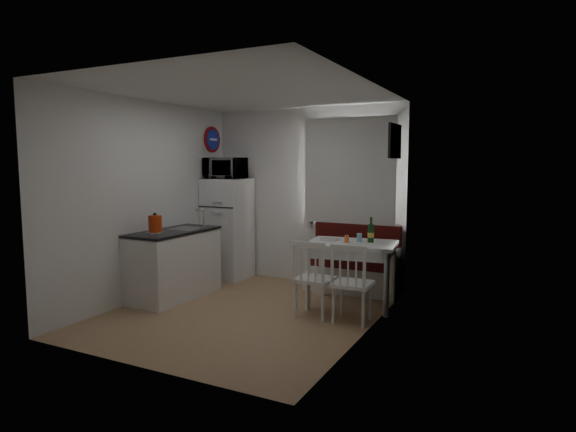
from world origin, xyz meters
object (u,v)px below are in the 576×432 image
object	(u,v)px
kettle	(155,224)
wine_bottle	(371,230)
bench	(353,269)
chair_left	(312,270)
chair_right	(350,275)
fridge	(228,229)
dining_table	(352,249)
microwave	(225,168)
kitchen_counter	(174,263)

from	to	relation	value
kettle	wine_bottle	xyz separation A→B (m)	(2.40, 1.18, -0.07)
bench	chair_left	distance (m)	1.36
bench	wine_bottle	size ratio (longest dim) A/B	4.14
chair_right	fridge	xyz separation A→B (m)	(-2.43, 1.23, 0.22)
chair_right	wine_bottle	world-z (taller)	wine_bottle
chair_right	fridge	world-z (taller)	fridge
dining_table	kettle	xyz separation A→B (m)	(-2.19, -1.08, 0.31)
microwave	wine_bottle	world-z (taller)	microwave
dining_table	microwave	world-z (taller)	microwave
fridge	microwave	distance (m)	0.94
kettle	wine_bottle	bearing A→B (deg)	26.15
chair_right	microwave	distance (m)	2.94
kitchen_counter	chair_left	bearing A→B (deg)	0.41
bench	chair_left	size ratio (longest dim) A/B	2.68
kitchen_counter	wine_bottle	distance (m)	2.62
dining_table	chair_right	xyz separation A→B (m)	(0.21, -0.66, -0.16)
fridge	kettle	world-z (taller)	fridge
kitchen_counter	dining_table	bearing A→B (deg)	16.83
chair_right	microwave	size ratio (longest dim) A/B	0.83
microwave	wine_bottle	distance (m)	2.57
kitchen_counter	kettle	xyz separation A→B (m)	(0.05, -0.40, 0.58)
dining_table	chair_right	bearing A→B (deg)	-80.14
fridge	kettle	bearing A→B (deg)	-88.96
kitchen_counter	chair_left	size ratio (longest dim) A/B	2.72
dining_table	wine_bottle	distance (m)	0.34
chair_left	kettle	bearing A→B (deg)	-166.56
wine_bottle	chair_right	bearing A→B (deg)	-90.00
bench	microwave	distance (m)	2.45
dining_table	fridge	xyz separation A→B (m)	(-2.22, 0.57, 0.06)
dining_table	chair_left	xyz separation A→B (m)	(-0.25, -0.66, -0.16)
bench	chair_left	xyz separation A→B (m)	(-0.04, -1.34, 0.25)
microwave	kettle	distance (m)	1.73
chair_right	microwave	world-z (taller)	microwave
bench	wine_bottle	bearing A→B (deg)	-53.92
bench	chair_left	bearing A→B (deg)	-91.71
kitchen_counter	fridge	world-z (taller)	fridge
bench	dining_table	world-z (taller)	bench
fridge	microwave	xyz separation A→B (m)	(0.00, -0.05, 0.93)
chair_right	wine_bottle	size ratio (longest dim) A/B	1.54
wine_bottle	chair_left	bearing A→B (deg)	-121.11
fridge	kettle	xyz separation A→B (m)	(0.03, -1.65, 0.26)
microwave	kettle	xyz separation A→B (m)	(0.03, -1.60, -0.68)
bench	wine_bottle	world-z (taller)	wine_bottle
chair_left	microwave	bearing A→B (deg)	150.43
microwave	chair_right	bearing A→B (deg)	-25.89
dining_table	kitchen_counter	bearing A→B (deg)	-170.93
chair_right	bench	bearing A→B (deg)	104.69
fridge	chair_left	bearing A→B (deg)	-31.98
kitchen_counter	dining_table	distance (m)	2.35
microwave	chair_left	bearing A→B (deg)	-30.93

